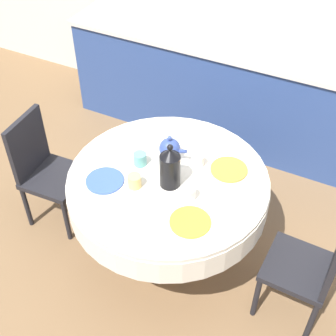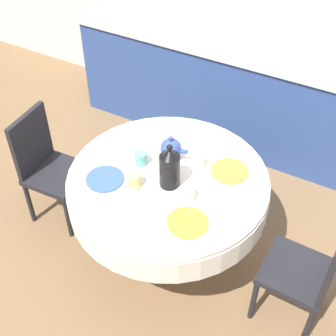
% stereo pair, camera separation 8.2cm
% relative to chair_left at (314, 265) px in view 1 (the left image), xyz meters
% --- Properties ---
extents(ground_plane, '(12.00, 12.00, 0.00)m').
position_rel_chair_left_xyz_m(ground_plane, '(-0.99, 0.03, -0.49)').
color(ground_plane, brown).
extents(kitchen_counter, '(3.24, 0.64, 0.95)m').
position_rel_chair_left_xyz_m(kitchen_counter, '(-0.99, 1.57, -0.02)').
color(kitchen_counter, '#2D4784').
rests_on(kitchen_counter, ground_plane).
extents(dining_table, '(1.29, 1.29, 0.76)m').
position_rel_chair_left_xyz_m(dining_table, '(-0.99, 0.03, 0.15)').
color(dining_table, tan).
rests_on(dining_table, ground_plane).
extents(chair_left, '(0.41, 0.41, 0.90)m').
position_rel_chair_left_xyz_m(chair_left, '(0.00, 0.00, 0.00)').
color(chair_left, black).
rests_on(chair_left, ground_plane).
extents(chair_right, '(0.42, 0.42, 0.90)m').
position_rel_chair_left_xyz_m(chair_right, '(-1.98, -0.03, 0.00)').
color(chair_right, black).
rests_on(chair_right, ground_plane).
extents(plate_near_left, '(0.24, 0.24, 0.01)m').
position_rel_chair_left_xyz_m(plate_near_left, '(-1.32, -0.18, 0.28)').
color(plate_near_left, '#3856AD').
rests_on(plate_near_left, dining_table).
extents(cup_near_left, '(0.08, 0.08, 0.09)m').
position_rel_chair_left_xyz_m(cup_near_left, '(-1.14, -0.13, 0.31)').
color(cup_near_left, '#DBB766').
rests_on(cup_near_left, dining_table).
extents(plate_near_right, '(0.24, 0.24, 0.01)m').
position_rel_chair_left_xyz_m(plate_near_right, '(-0.71, -0.25, 0.28)').
color(plate_near_right, yellow).
rests_on(plate_near_right, dining_table).
extents(cup_near_right, '(0.08, 0.08, 0.09)m').
position_rel_chair_left_xyz_m(cup_near_right, '(-0.80, -0.07, 0.31)').
color(cup_near_right, white).
rests_on(cup_near_right, dining_table).
extents(plate_far_left, '(0.24, 0.24, 0.01)m').
position_rel_chair_left_xyz_m(plate_far_left, '(-1.33, 0.24, 0.28)').
color(plate_far_left, white).
rests_on(plate_far_left, dining_table).
extents(cup_far_left, '(0.08, 0.08, 0.09)m').
position_rel_chair_left_xyz_m(cup_far_left, '(-1.21, 0.06, 0.31)').
color(cup_far_left, '#5BA39E').
rests_on(cup_far_left, dining_table).
extents(plate_far_right, '(0.24, 0.24, 0.01)m').
position_rel_chair_left_xyz_m(plate_far_right, '(-0.67, 0.27, 0.28)').
color(plate_far_right, orange).
rests_on(plate_far_right, dining_table).
extents(cup_far_right, '(0.08, 0.08, 0.09)m').
position_rel_chair_left_xyz_m(cup_far_right, '(-0.87, 0.22, 0.31)').
color(cup_far_right, white).
rests_on(cup_far_right, dining_table).
extents(coffee_carafe, '(0.13, 0.13, 0.32)m').
position_rel_chair_left_xyz_m(coffee_carafe, '(-0.95, -0.01, 0.41)').
color(coffee_carafe, black).
rests_on(coffee_carafe, dining_table).
extents(teapot, '(0.19, 0.14, 0.18)m').
position_rel_chair_left_xyz_m(teapot, '(-1.06, 0.20, 0.35)').
color(teapot, '#33478E').
rests_on(teapot, dining_table).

